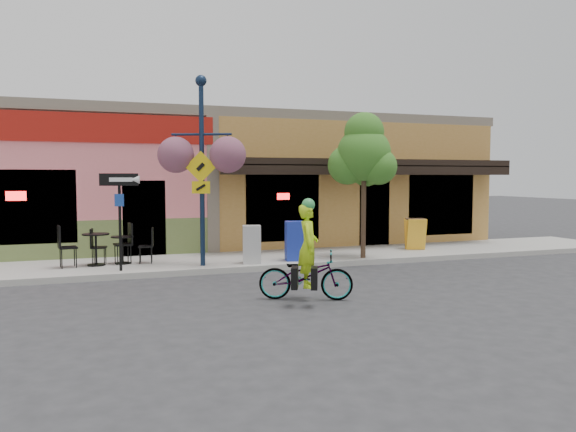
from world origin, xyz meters
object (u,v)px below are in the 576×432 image
Objects in this scene: lamp_post at (202,171)px; one_way_sign at (120,222)px; cyclist_rider at (308,258)px; street_tree at (364,185)px; bicycle at (306,275)px; building at (216,181)px; newspaper_box_blue at (294,241)px; newspaper_box_grey at (252,244)px.

lamp_post is 2.36m from one_way_sign.
cyclist_rider is 0.34× the size of lamp_post.
street_tree reaches higher than cyclist_rider.
one_way_sign is at bearing -151.90° from lamp_post.
street_tree is (6.49, -0.03, 0.87)m from one_way_sign.
bicycle is 0.34m from cyclist_rider.
building reaches higher than cyclist_rider.
cyclist_rider is 0.70× the size of one_way_sign.
newspaper_box_blue is (1.25, 3.99, 0.20)m from bicycle.
bicycle is at bearing 113.72° from cyclist_rider.
newspaper_box_blue is (1.20, 3.99, -0.13)m from cyclist_rider.
cyclist_rider is at bearing -95.76° from newspaper_box_blue.
street_tree is (3.22, 3.80, 1.71)m from bicycle.
newspaper_box_blue is 1.07× the size of newspaper_box_grey.
street_tree is at bearing 5.58° from newspaper_box_blue.
one_way_sign is 6.55m from street_tree.
street_tree is at bearing -16.12° from cyclist_rider.
newspaper_box_blue is at bearing 24.89° from lamp_post.
lamp_post reaches higher than building.
building is at bearing 107.28° from newspaper_box_blue.
newspaper_box_grey is at bearing 10.31° from one_way_sign.
bicycle is (-0.54, -10.42, -1.77)m from building.
street_tree is (3.17, 3.80, 1.37)m from cyclist_rider.
lamp_post is at bearing 177.94° from street_tree.
building is 6.74m from newspaper_box_grey.
building reaches higher than one_way_sign.
cyclist_rider is 4.52m from lamp_post.
bicycle is at bearing -130.28° from street_tree.
newspaper_box_grey reaches higher than bicycle.
cyclist_rider is 1.54× the size of newspaper_box_blue.
newspaper_box_grey is at bearing 24.09° from cyclist_rider.
cyclist_rider is 4.17m from newspaper_box_blue.
newspaper_box_blue is at bearing 6.33° from bicycle.
newspaper_box_grey is at bearing 178.38° from street_tree.
building is 11.15× the size of cyclist_rider.
bicycle is 1.13× the size of cyclist_rider.
one_way_sign is at bearing -167.02° from newspaper_box_blue.
lamp_post is (-1.79, -6.46, 0.30)m from building.
cyclist_rider is (0.05, 0.00, 0.33)m from bicycle.
newspaper_box_blue is (0.71, -6.43, -1.57)m from building.
street_tree reaches higher than newspaper_box_grey.
newspaper_box_grey is (1.28, -0.07, -1.90)m from lamp_post.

